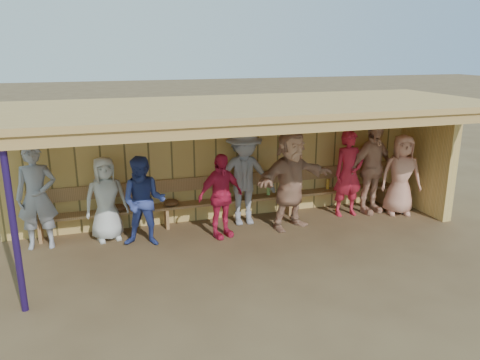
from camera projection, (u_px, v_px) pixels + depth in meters
name	position (u px, v px, depth m)	size (l,w,h in m)	color
ground	(246.00, 239.00, 8.65)	(90.00, 90.00, 0.00)	brown
player_a	(37.00, 197.00, 8.07)	(0.68, 0.45, 1.86)	#919199
player_b	(106.00, 199.00, 8.46)	(0.76, 0.50, 1.56)	silver
player_c	(144.00, 202.00, 8.20)	(0.79, 0.62, 1.63)	#32408A
player_d	(221.00, 196.00, 8.58)	(0.93, 0.39, 1.59)	#D52249
player_e	(244.00, 177.00, 9.19)	(1.25, 0.72, 1.94)	gray
player_f	(291.00, 180.00, 8.98)	(1.81, 0.58, 1.95)	tan
player_g	(348.00, 174.00, 9.69)	(0.66, 0.43, 1.81)	#B81D31
player_h	(401.00, 175.00, 9.79)	(0.83, 0.54, 1.70)	tan
player_extra	(372.00, 168.00, 9.84)	(1.14, 0.47, 1.94)	tan
dugout_structure	(254.00, 141.00, 8.93)	(8.80, 3.20, 2.50)	tan
bench	(229.00, 195.00, 9.53)	(7.60, 0.34, 0.93)	#AC7C49
dugout_equipment	(183.00, 203.00, 9.14)	(6.22, 0.62, 0.80)	orange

